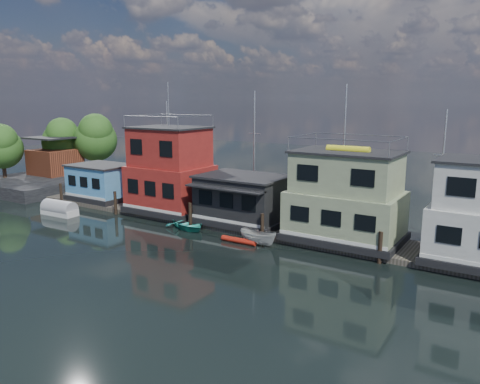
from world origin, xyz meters
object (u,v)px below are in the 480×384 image
Objects in this scene: houseboat_dark at (243,199)px; tarp_runabout at (59,209)px; red_kayak at (239,240)px; houseboat_green at (346,198)px; houseboat_red at (170,172)px; dinghy_teal at (188,224)px; motorboat at (258,237)px; houseboat_blue at (102,182)px.

houseboat_dark is 1.97× the size of tarp_runabout.
houseboat_dark reaches higher than red_kayak.
houseboat_dark is 2.52× the size of red_kayak.
houseboat_green is 26.59m from tarp_runabout.
houseboat_red reaches higher than tarp_runabout.
dinghy_teal is 7.28m from motorboat.
houseboat_red is at bearing 157.05° from red_kayak.
houseboat_green is (17.00, 0.00, -0.55)m from houseboat_red.
houseboat_blue reaches higher than motorboat.
houseboat_red is 1.41× the size of houseboat_green.
dinghy_teal reaches higher than red_kayak.
motorboat is (21.21, -3.75, -1.59)m from houseboat_blue.
houseboat_blue is 0.86× the size of houseboat_dark.
houseboat_green is 2.65× the size of motorboat.
dinghy_teal is at bearing -139.54° from houseboat_dark.
red_kayak is 0.93× the size of motorboat.
tarp_runabout is at bearing -175.81° from red_kayak.
houseboat_red is 3.15× the size of tarp_runabout.
houseboat_dark is at bearing -0.14° from houseboat_red.
houseboat_red reaches higher than houseboat_blue.
houseboat_green reaches higher than houseboat_blue.
motorboat is at bearing -10.04° from houseboat_blue.
dinghy_teal is (13.24, 2.80, -0.13)m from tarp_runabout.
houseboat_red is at bearing 179.86° from houseboat_dark.
motorboat is (-5.29, -3.75, -2.94)m from houseboat_green.
houseboat_red is at bearing 0.00° from houseboat_blue.
houseboat_red is 3.74× the size of motorboat.
houseboat_green reaches higher than houseboat_dark.
tarp_runabout is 1.28× the size of red_kayak.
red_kayak is at bearing -61.71° from houseboat_dark.
red_kayak is 1.60m from motorboat.
motorboat is (3.71, -3.73, -1.80)m from houseboat_dark.
houseboat_blue is 17.50m from houseboat_dark.
houseboat_green is (9.00, 0.02, 1.13)m from houseboat_dark.
tarp_runabout is 13.53m from dinghy_teal.
houseboat_blue is 6.11m from tarp_runabout.
motorboat is (1.51, 0.36, 0.40)m from red_kayak.
tarp_runabout is (0.73, -5.83, -1.65)m from houseboat_blue.
motorboat is at bearing 2.86° from tarp_runabout.
dinghy_teal is (4.47, -3.03, -3.68)m from houseboat_red.
tarp_runabout is (-8.77, -5.83, -3.55)m from houseboat_red.
red_kayak is at bearing 108.39° from motorboat.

